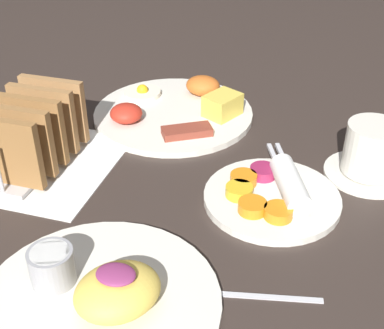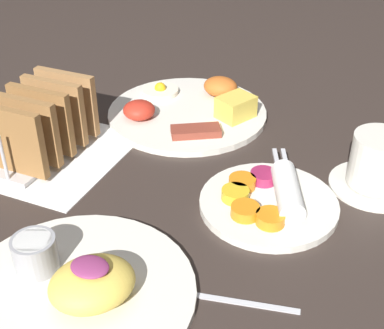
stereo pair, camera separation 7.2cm
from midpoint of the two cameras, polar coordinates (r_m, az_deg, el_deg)
The scene contains 8 objects.
ground_plane at distance 0.73m, azimuth -7.53°, elevation -2.32°, with size 3.00×3.00×0.00m, color #332823.
napkin_flat at distance 0.82m, azimuth -18.56°, elevation 0.17°, with size 0.22×0.22×0.00m.
plate_breakfast at distance 0.90m, azimuth -4.00°, elevation 5.79°, with size 0.26×0.26×0.05m.
plate_condiments at distance 0.70m, azimuth 5.68°, elevation -3.27°, with size 0.18×0.19×0.04m.
plate_foreground at distance 0.57m, azimuth -13.58°, elevation -13.65°, with size 0.25×0.25×0.06m.
toast_rack at distance 0.79m, azimuth -19.19°, elevation 3.22°, with size 0.10×0.18×0.10m.
coffee_cup at distance 0.76m, azimuth 16.07°, elevation 1.14°, with size 0.12×0.12×0.08m.
teaspoon at distance 0.57m, azimuth 1.42°, elevation -13.75°, with size 0.13×0.04×0.01m.
Camera 1 is at (0.23, -0.55, 0.42)m, focal length 50.00 mm.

